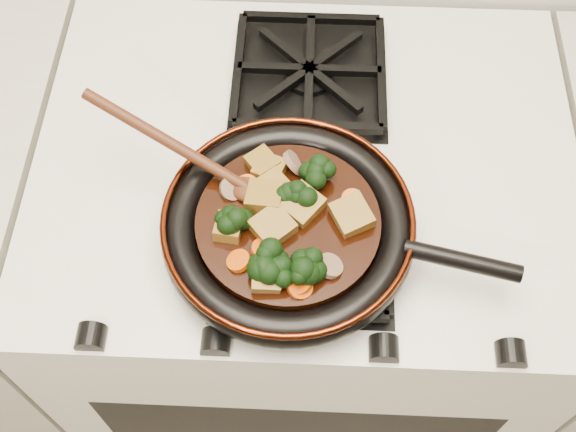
{
  "coord_description": "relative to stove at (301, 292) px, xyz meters",
  "views": [
    {
      "loc": [
        -0.0,
        1.11,
        1.72
      ],
      "look_at": [
        -0.02,
        1.55,
        0.97
      ],
      "focal_mm": 45.0,
      "sensor_mm": 36.0,
      "label": 1
    }
  ],
  "objects": [
    {
      "name": "carrot_coin_5",
      "position": [
        -0.05,
        -0.18,
        0.51
      ],
      "size": [
        0.03,
        0.03,
        0.02
      ],
      "primitive_type": "cylinder",
      "rotation": [
        -0.11,
        0.22,
        0.0
      ],
      "color": "#C94805",
      "rests_on": "braising_sauce"
    },
    {
      "name": "tofu_cube_5",
      "position": [
        -0.0,
        -0.12,
        0.52
      ],
      "size": [
        0.06,
        0.06,
        0.03
      ],
      "primitive_type": "cube",
      "rotation": [
        -0.12,
        -0.05,
        2.45
      ],
      "color": "brown",
      "rests_on": "braising_sauce"
    },
    {
      "name": "mushroom_slice_1",
      "position": [
        0.03,
        -0.2,
        0.52
      ],
      "size": [
        0.04,
        0.04,
        0.02
      ],
      "primitive_type": "cylinder",
      "rotation": [
        0.42,
        0.0,
        1.85
      ],
      "color": "brown",
      "rests_on": "braising_sauce"
    },
    {
      "name": "tofu_cube_6",
      "position": [
        -0.09,
        -0.16,
        0.52
      ],
      "size": [
        0.04,
        0.04,
        0.02
      ],
      "primitive_type": "cube",
      "rotation": [
        0.03,
        0.09,
        1.45
      ],
      "color": "brown",
      "rests_on": "braising_sauce"
    },
    {
      "name": "skillet",
      "position": [
        -0.02,
        -0.14,
        0.49
      ],
      "size": [
        0.44,
        0.32,
        0.05
      ],
      "rotation": [
        0.0,
        0.0,
        -0.22
      ],
      "color": "black",
      "rests_on": "burner_grate_front"
    },
    {
      "name": "mushroom_slice_2",
      "position": [
        -0.02,
        -0.06,
        0.52
      ],
      "size": [
        0.04,
        0.04,
        0.03
      ],
      "primitive_type": "cylinder",
      "rotation": [
        0.96,
        0.0,
        2.0
      ],
      "color": "brown",
      "rests_on": "braising_sauce"
    },
    {
      "name": "broccoli_floret_3",
      "position": [
        -0.09,
        -0.15,
        0.52
      ],
      "size": [
        0.08,
        0.08,
        0.06
      ],
      "primitive_type": null,
      "rotation": [
        -0.15,
        -0.02,
        2.48
      ],
      "color": "black",
      "rests_on": "braising_sauce"
    },
    {
      "name": "broccoli_floret_6",
      "position": [
        -0.05,
        -0.2,
        0.52
      ],
      "size": [
        0.09,
        0.09,
        0.07
      ],
      "primitive_type": null,
      "rotation": [
        0.2,
        0.08,
        0.77
      ],
      "color": "black",
      "rests_on": "braising_sauce"
    },
    {
      "name": "carrot_coin_1",
      "position": [
        -0.07,
        -0.09,
        0.51
      ],
      "size": [
        0.03,
        0.03,
        0.02
      ],
      "primitive_type": "cylinder",
      "rotation": [
        0.26,
        -0.09,
        0.0
      ],
      "color": "#C94805",
      "rests_on": "braising_sauce"
    },
    {
      "name": "carrot_coin_3",
      "position": [
        -0.08,
        -0.2,
        0.51
      ],
      "size": [
        0.03,
        0.03,
        0.02
      ],
      "primitive_type": "cylinder",
      "rotation": [
        -0.04,
        -0.32,
        0.0
      ],
      "color": "#C94805",
      "rests_on": "braising_sauce"
    },
    {
      "name": "broccoli_floret_4",
      "position": [
        -0.03,
        -0.21,
        0.52
      ],
      "size": [
        0.08,
        0.08,
        0.07
      ],
      "primitive_type": null,
      "rotation": [
        -0.22,
        0.22,
        0.27
      ],
      "color": "black",
      "rests_on": "braising_sauce"
    },
    {
      "name": "broccoli_floret_0",
      "position": [
        -0.04,
        -0.2,
        0.52
      ],
      "size": [
        0.08,
        0.08,
        0.06
      ],
      "primitive_type": null,
      "rotation": [
        0.03,
        -0.02,
        0.59
      ],
      "color": "black",
      "rests_on": "braising_sauce"
    },
    {
      "name": "carrot_coin_4",
      "position": [
        -0.0,
        -0.23,
        0.51
      ],
      "size": [
        0.03,
        0.03,
        0.02
      ],
      "primitive_type": "cylinder",
      "rotation": [
        0.27,
        0.34,
        0.0
      ],
      "color": "#C94805",
      "rests_on": "braising_sauce"
    },
    {
      "name": "broccoli_floret_1",
      "position": [
        -0.01,
        -0.11,
        0.52
      ],
      "size": [
        0.07,
        0.07,
        0.06
      ],
      "primitive_type": null,
      "rotation": [
        -0.11,
        0.12,
        1.4
      ],
      "color": "black",
      "rests_on": "braising_sauce"
    },
    {
      "name": "tofu_cube_3",
      "position": [
        -0.05,
        -0.11,
        0.52
      ],
      "size": [
        0.05,
        0.05,
        0.03
      ],
      "primitive_type": "cube",
      "rotation": [
        0.06,
        0.07,
        3.03
      ],
      "color": "brown",
      "rests_on": "braising_sauce"
    },
    {
      "name": "tofu_cube_0",
      "position": [
        -0.06,
        -0.06,
        0.52
      ],
      "size": [
        0.05,
        0.05,
        0.03
      ],
      "primitive_type": "cube",
      "rotation": [
        -0.08,
        0.08,
        2.23
      ],
      "color": "brown",
      "rests_on": "braising_sauce"
    },
    {
      "name": "burner_grate_back",
      "position": [
        0.0,
        0.14,
        0.46
      ],
      "size": [
        0.23,
        0.23,
        0.03
      ],
      "primitive_type": null,
      "color": "black",
      "rests_on": "stove"
    },
    {
      "name": "broccoli_floret_2",
      "position": [
        0.01,
        -0.08,
        0.52
      ],
      "size": [
        0.08,
        0.08,
        0.07
      ],
      "primitive_type": null,
      "rotation": [
        0.11,
        0.06,
        2.05
      ],
      "color": "black",
      "rests_on": "braising_sauce"
    },
    {
      "name": "tofu_cube_7",
      "position": [
        -0.04,
        -0.22,
        0.52
      ],
      "size": [
        0.04,
        0.04,
        0.03
      ],
      "primitive_type": "cube",
      "rotation": [
        0.1,
        -0.1,
        1.6
      ],
      "color": "brown",
      "rests_on": "braising_sauce"
    },
    {
      "name": "stove",
      "position": [
        0.0,
        0.0,
        0.0
      ],
      "size": [
        0.76,
        0.6,
        0.9
      ],
      "primitive_type": "cube",
      "color": "silver",
      "rests_on": "ground"
    },
    {
      "name": "mushroom_slice_0",
      "position": [
        -0.09,
        -0.1,
        0.52
      ],
      "size": [
        0.04,
        0.04,
        0.02
      ],
      "primitive_type": "cylinder",
      "rotation": [
        0.56,
        0.0,
        0.74
      ],
      "color": "brown",
      "rests_on": "braising_sauce"
    },
    {
      "name": "tofu_cube_4",
      "position": [
        0.06,
        -0.13,
        0.52
      ],
      "size": [
        0.06,
        0.06,
        0.03
      ],
      "primitive_type": "cube",
      "rotation": [
        0.07,
        -0.09,
        0.47
      ],
      "color": "brown",
      "rests_on": "braising_sauce"
    },
    {
      "name": "broccoli_floret_5",
      "position": [
        0.01,
        -0.21,
        0.52
      ],
      "size": [
        0.09,
        0.08,
        0.06
      ],
      "primitive_type": null,
      "rotation": [
        -0.08,
        0.12,
        2.5
      ],
      "color": "black",
      "rests_on": "braising_sauce"
    },
    {
      "name": "carrot_coin_2",
      "position": [
        -0.0,
        -0.22,
        0.51
      ],
      "size": [
        0.03,
        0.03,
        0.02
      ],
      "primitive_type": "cylinder",
      "rotation": [
        0.06,
        -0.31,
        0.0
      ],
      "color": "#C94805",
      "rests_on": "braising_sauce"
    },
    {
      "name": "tofu_cube_8",
      "position": [
        -0.05,
        -0.07,
        0.52
      ],
      "size": [
        0.05,
        0.05,
        0.02
      ],
      "primitive_type": "cube",
      "rotation": [
        -0.05,
        -0.0,
        2.78
      ],
      "color": "brown",
      "rests_on": "braising_sauce"
    },
    {
      "name": "wooden_spoon",
      "position": [
        -0.13,
        -0.07,
        0.53
      ],
      "size": [
        0.15,
        0.08,
        0.24
      ],
      "rotation": [
        0.0,
        0.0,
        2.73
      ],
      "color": "#431F0E",
      "rests_on": "braising_sauce"
    },
    {
      "name": "tofu_cube_1",
      "position": [
        -0.04,
        -0.15,
        0.52
      ],
      "size": [
        0.06,
        0.06,
        0.03
      ],
      "primitive_type": "cube",
      "rotation": [
        -0.05,
        -0.06,
        2.29
      ],
      "color": "brown",
      "rests_on": "braising_sauce"
    },
    {
      "name": "carrot_coin_0",
      "position": [
        0.06,
        -0.11,
        0.51
      ],
      "size": [
        0.03,
        0.03,
        0.01
      ],
      "primitive_type": "cylinder",
      "rotation": [
        0.14,
        -0.06,
        0.0
      ],
      "color": "#C94805",
      "rests_on": "braising_sauce"
    },
    {
      "name": "braising_sauce",
      "position": [
        -0.02,
        -0.14,
        0.5
      ],
      "size": [
        0.23,
        0.23,
        0.02
      ],
      "primitive_type": "cylinder",
      "color": "black",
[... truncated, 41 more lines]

